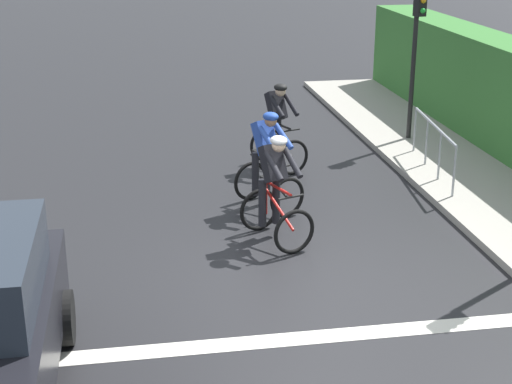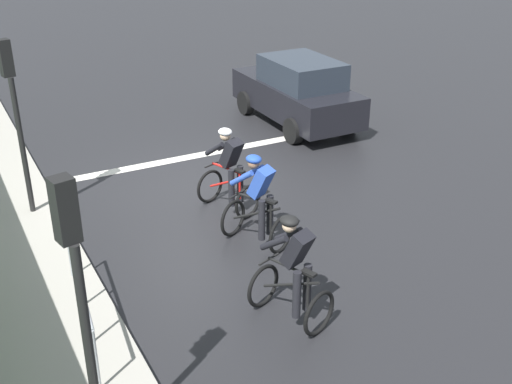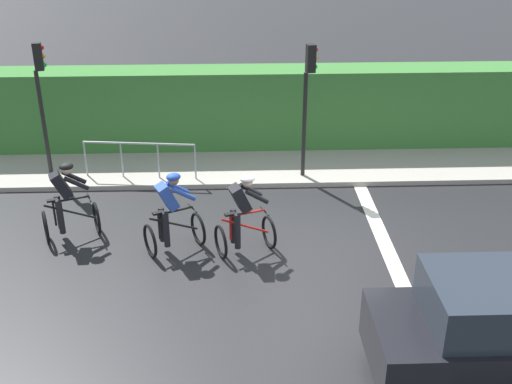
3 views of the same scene
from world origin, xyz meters
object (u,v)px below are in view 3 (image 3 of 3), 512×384
at_px(cyclist_second, 171,215).
at_px(car_black, 511,333).
at_px(cyclist_mid, 243,217).
at_px(traffic_light_near_crossing, 308,92).
at_px(traffic_light_far_junction, 41,90).
at_px(pedestrian_railing_kerbside, 139,153).
at_px(cyclist_lead, 67,203).

xyz_separation_m(cyclist_second, car_black, (-3.90, -5.13, 0.08)).
bearing_deg(cyclist_mid, traffic_light_near_crossing, -24.91).
relative_size(traffic_light_far_junction, pedestrian_railing_kerbside, 1.22).
distance_m(cyclist_second, car_black, 6.44).
relative_size(traffic_light_near_crossing, pedestrian_railing_kerbside, 1.22).
height_order(car_black, pedestrian_railing_kerbside, car_black).
bearing_deg(cyclist_mid, pedestrian_railing_kerbside, 35.27).
distance_m(cyclist_lead, cyclist_mid, 3.62).
bearing_deg(cyclist_mid, cyclist_second, 84.50).
bearing_deg(cyclist_mid, car_black, -135.29).
bearing_deg(cyclist_second, car_black, -127.28).
relative_size(cyclist_mid, traffic_light_near_crossing, 0.50).
xyz_separation_m(cyclist_lead, traffic_light_near_crossing, (2.69, -5.14, 1.43)).
distance_m(traffic_light_near_crossing, pedestrian_railing_kerbside, 4.28).
xyz_separation_m(cyclist_lead, car_black, (-4.50, -7.28, 0.08)).
bearing_deg(pedestrian_railing_kerbside, car_black, -139.47).
bearing_deg(cyclist_lead, pedestrian_railing_kerbside, -22.38).
bearing_deg(traffic_light_near_crossing, cyclist_lead, 117.66).
relative_size(cyclist_second, traffic_light_far_junction, 0.50).
relative_size(cyclist_mid, pedestrian_railing_kerbside, 0.61).
height_order(traffic_light_near_crossing, pedestrian_railing_kerbside, traffic_light_near_crossing).
height_order(cyclist_lead, traffic_light_far_junction, traffic_light_far_junction).
xyz_separation_m(cyclist_mid, car_black, (-3.77, -3.73, 0.08)).
distance_m(cyclist_second, cyclist_mid, 1.40).
distance_m(cyclist_mid, traffic_light_near_crossing, 4.04).
relative_size(cyclist_lead, car_black, 0.40).
height_order(cyclist_second, traffic_light_far_junction, traffic_light_far_junction).
distance_m(traffic_light_near_crossing, traffic_light_far_junction, 6.27).
bearing_deg(cyclist_lead, traffic_light_near_crossing, -62.34).
height_order(traffic_light_near_crossing, traffic_light_far_junction, same).
xyz_separation_m(traffic_light_far_junction, pedestrian_railing_kerbside, (-0.40, -2.23, -1.47)).
height_order(cyclist_second, traffic_light_near_crossing, traffic_light_near_crossing).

